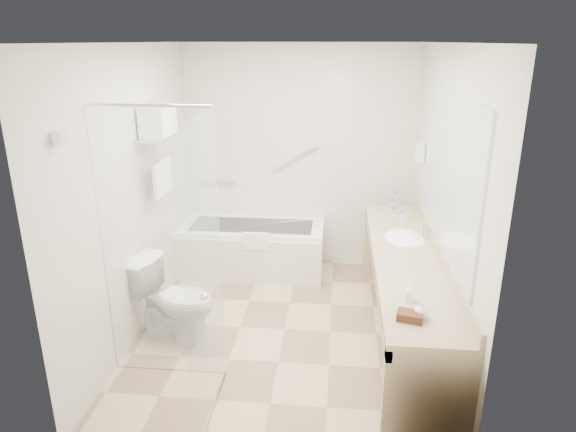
# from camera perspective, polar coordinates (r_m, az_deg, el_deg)

# --- Properties ---
(floor) EXTENTS (3.20, 3.20, 0.00)m
(floor) POSITION_cam_1_polar(r_m,az_deg,el_deg) (4.83, -0.36, -12.47)
(floor) COLOR tan
(floor) RESTS_ON ground
(ceiling) EXTENTS (2.60, 3.20, 0.10)m
(ceiling) POSITION_cam_1_polar(r_m,az_deg,el_deg) (4.12, -0.43, 18.71)
(ceiling) COLOR white
(ceiling) RESTS_ON wall_back
(wall_back) EXTENTS (2.60, 0.10, 2.50)m
(wall_back) POSITION_cam_1_polar(r_m,az_deg,el_deg) (5.85, 1.26, 6.44)
(wall_back) COLOR beige
(wall_back) RESTS_ON ground
(wall_front) EXTENTS (2.60, 0.10, 2.50)m
(wall_front) POSITION_cam_1_polar(r_m,az_deg,el_deg) (2.83, -3.82, -7.65)
(wall_front) COLOR beige
(wall_front) RESTS_ON ground
(wall_left) EXTENTS (0.10, 3.20, 2.50)m
(wall_left) POSITION_cam_1_polar(r_m,az_deg,el_deg) (4.63, -16.63, 2.24)
(wall_left) COLOR beige
(wall_left) RESTS_ON ground
(wall_right) EXTENTS (0.10, 3.20, 2.50)m
(wall_right) POSITION_cam_1_polar(r_m,az_deg,el_deg) (4.37, 16.80, 1.28)
(wall_right) COLOR beige
(wall_right) RESTS_ON ground
(bathtub) EXTENTS (1.60, 0.73, 0.59)m
(bathtub) POSITION_cam_1_polar(r_m,az_deg,el_deg) (5.86, -3.96, -3.58)
(bathtub) COLOR white
(bathtub) RESTS_ON floor
(grab_bar_short) EXTENTS (0.40, 0.03, 0.03)m
(grab_bar_short) POSITION_cam_1_polar(r_m,az_deg,el_deg) (6.03, -7.84, 3.71)
(grab_bar_short) COLOR silver
(grab_bar_short) RESTS_ON wall_back
(grab_bar_long) EXTENTS (0.53, 0.03, 0.33)m
(grab_bar_long) POSITION_cam_1_polar(r_m,az_deg,el_deg) (5.82, 0.74, 6.37)
(grab_bar_long) COLOR silver
(grab_bar_long) RESTS_ON wall_back
(shower_enclosure) EXTENTS (0.96, 0.91, 2.11)m
(shower_enclosure) POSITION_cam_1_polar(r_m,az_deg,el_deg) (3.65, -11.89, -4.93)
(shower_enclosure) COLOR silver
(shower_enclosure) RESTS_ON floor
(towel_shelf) EXTENTS (0.24, 0.55, 0.81)m
(towel_shelf) POSITION_cam_1_polar(r_m,az_deg,el_deg) (4.79, -14.20, 9.21)
(towel_shelf) COLOR silver
(towel_shelf) RESTS_ON wall_left
(vanity_counter) EXTENTS (0.55, 2.70, 0.95)m
(vanity_counter) POSITION_cam_1_polar(r_m,az_deg,el_deg) (4.41, 12.87, -6.75)
(vanity_counter) COLOR tan
(vanity_counter) RESTS_ON floor
(sink) EXTENTS (0.40, 0.52, 0.14)m
(sink) POSITION_cam_1_polar(r_m,az_deg,el_deg) (4.71, 12.84, -2.68)
(sink) COLOR white
(sink) RESTS_ON vanity_counter
(faucet) EXTENTS (0.03, 0.03, 0.14)m
(faucet) POSITION_cam_1_polar(r_m,az_deg,el_deg) (4.69, 14.69, -1.48)
(faucet) COLOR silver
(faucet) RESTS_ON vanity_counter
(mirror) EXTENTS (0.02, 2.00, 1.20)m
(mirror) POSITION_cam_1_polar(r_m,az_deg,el_deg) (4.15, 17.42, 4.61)
(mirror) COLOR #B5BAC2
(mirror) RESTS_ON wall_right
(hairdryer_unit) EXTENTS (0.08, 0.10, 0.18)m
(hairdryer_unit) POSITION_cam_1_polar(r_m,az_deg,el_deg) (5.32, 14.45, 6.78)
(hairdryer_unit) COLOR white
(hairdryer_unit) RESTS_ON wall_right
(toilet) EXTENTS (0.83, 0.59, 0.73)m
(toilet) POSITION_cam_1_polar(r_m,az_deg,el_deg) (4.65, -12.51, -9.09)
(toilet) COLOR white
(toilet) RESTS_ON floor
(amenity_basket) EXTENTS (0.18, 0.14, 0.05)m
(amenity_basket) POSITION_cam_1_polar(r_m,az_deg,el_deg) (3.37, 13.40, -10.77)
(amenity_basket) COLOR #432818
(amenity_basket) RESTS_ON vanity_counter
(soap_bottle_a) EXTENTS (0.06, 0.12, 0.05)m
(soap_bottle_a) POSITION_cam_1_polar(r_m,az_deg,el_deg) (3.59, 13.28, -8.76)
(soap_bottle_a) COLOR white
(soap_bottle_a) RESTS_ON vanity_counter
(soap_bottle_b) EXTENTS (0.13, 0.14, 0.09)m
(soap_bottle_b) POSITION_cam_1_polar(r_m,az_deg,el_deg) (3.40, 14.57, -10.21)
(soap_bottle_b) COLOR white
(soap_bottle_b) RESTS_ON vanity_counter
(water_bottle_left) EXTENTS (0.06, 0.06, 0.20)m
(water_bottle_left) POSITION_cam_1_polar(r_m,az_deg,el_deg) (4.83, 12.55, -0.60)
(water_bottle_left) COLOR silver
(water_bottle_left) RESTS_ON vanity_counter
(water_bottle_mid) EXTENTS (0.06, 0.06, 0.20)m
(water_bottle_mid) POSITION_cam_1_polar(r_m,az_deg,el_deg) (5.15, 11.38, 0.77)
(water_bottle_mid) COLOR silver
(water_bottle_mid) RESTS_ON vanity_counter
(water_bottle_right) EXTENTS (0.06, 0.06, 0.19)m
(water_bottle_right) POSITION_cam_1_polar(r_m,az_deg,el_deg) (5.47, 11.75, 1.71)
(water_bottle_right) COLOR silver
(water_bottle_right) RESTS_ON vanity_counter
(drinking_glass_near) EXTENTS (0.07, 0.07, 0.08)m
(drinking_glass_near) POSITION_cam_1_polar(r_m,az_deg,el_deg) (5.48, 11.72, 1.27)
(drinking_glass_near) COLOR silver
(drinking_glass_near) RESTS_ON vanity_counter
(drinking_glass_far) EXTENTS (0.09, 0.09, 0.09)m
(drinking_glass_far) POSITION_cam_1_polar(r_m,az_deg,el_deg) (5.00, 11.55, -0.37)
(drinking_glass_far) COLOR silver
(drinking_glass_far) RESTS_ON vanity_counter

